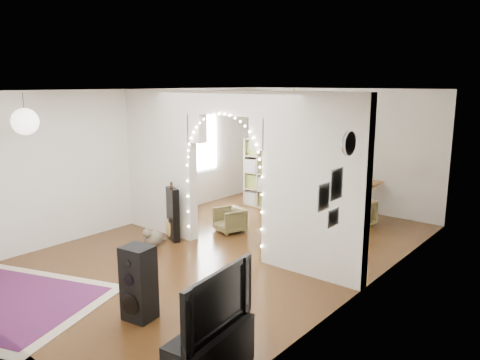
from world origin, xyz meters
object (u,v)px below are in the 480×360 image
Objects in this scene: media_console at (210,353)px; dining_chair_right at (356,213)px; dining_table at (353,183)px; acoustic_guitar at (172,219)px; dining_chair_left at (230,220)px; floor_speaker at (139,283)px; bookcase at (275,175)px.

dining_chair_right is (-1.09, 5.46, 0.02)m from media_console.
dining_chair_right is at bearing -59.82° from dining_table.
dining_chair_left is at bearing 79.91° from acoustic_guitar.
dining_chair_right is at bearing 94.29° from media_console.
acoustic_guitar is 4.18m from media_console.
floor_speaker reaches higher than dining_chair_left.
dining_chair_left is at bearing -114.83° from dining_table.
dining_table is (1.48, 0.83, -0.11)m from bookcase.
media_console is 1.66× the size of dining_chair_right.
bookcase reaches higher than media_console.
dining_chair_left is at bearing -78.92° from bookcase.
dining_chair_right is (1.99, -0.02, -0.52)m from bookcase.
dining_chair_right reaches higher than media_console.
dining_table is at bearing 85.40° from dining_chair_left.
acoustic_guitar is 1.78× the size of dining_chair_left.
acoustic_guitar reaches higher than dining_chair_right.
acoustic_guitar is at bearing -97.00° from dining_chair_left.
dining_table is (1.70, 3.75, 0.28)m from acoustic_guitar.
dining_chair_left is (-1.35, 3.27, -0.22)m from floor_speaker.
bookcase is (-1.63, 5.18, 0.33)m from floor_speaker.
floor_speaker is at bearing 161.24° from media_console.
dining_table is 2.36× the size of dining_chair_left.
acoustic_guitar is 4.13m from dining_table.
bookcase is at bearing 99.47° from floor_speaker.
media_console is at bearing -57.85° from bookcase.
dining_table is at bearing 83.42° from floor_speaker.
dining_table is (-1.60, 6.30, 0.43)m from media_console.
acoustic_guitar is at bearing 121.45° from floor_speaker.
media_console is 0.63× the size of bookcase.
floor_speaker is at bearing -80.33° from dining_chair_right.
media_console is 1.94× the size of dining_chair_left.
bookcase is at bearing -151.92° from dining_table.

